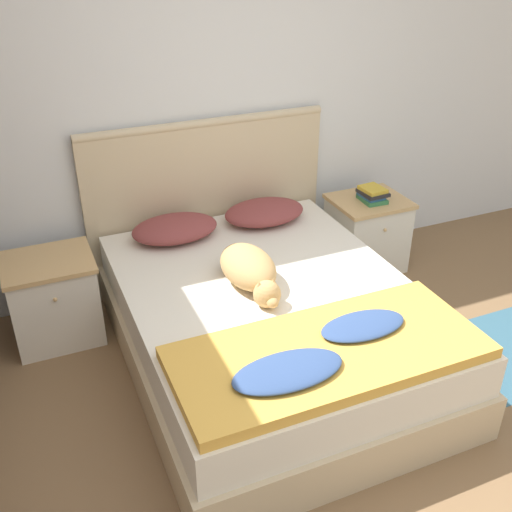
% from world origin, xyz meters
% --- Properties ---
extents(ground_plane, '(16.00, 16.00, 0.00)m').
position_xyz_m(ground_plane, '(0.00, 0.00, 0.00)').
color(ground_plane, brown).
extents(wall_back, '(9.00, 0.06, 2.55)m').
position_xyz_m(wall_back, '(0.00, 2.13, 1.27)').
color(wall_back, silver).
rests_on(wall_back, ground_plane).
extents(bed, '(1.59, 2.06, 0.50)m').
position_xyz_m(bed, '(-0.05, 1.01, 0.25)').
color(bed, '#C6B28E').
rests_on(bed, ground_plane).
extents(headboard, '(1.67, 0.06, 1.17)m').
position_xyz_m(headboard, '(-0.05, 2.06, 0.61)').
color(headboard, '#C6B28E').
rests_on(headboard, ground_plane).
extents(nightstand_left, '(0.52, 0.46, 0.55)m').
position_xyz_m(nightstand_left, '(-1.16, 1.74, 0.27)').
color(nightstand_left, silver).
rests_on(nightstand_left, ground_plane).
extents(nightstand_right, '(0.52, 0.46, 0.55)m').
position_xyz_m(nightstand_right, '(1.06, 1.74, 0.27)').
color(nightstand_right, silver).
rests_on(nightstand_right, ground_plane).
extents(pillow_left, '(0.55, 0.37, 0.14)m').
position_xyz_m(pillow_left, '(-0.36, 1.80, 0.57)').
color(pillow_left, brown).
rests_on(pillow_left, bed).
extents(pillow_right, '(0.55, 0.37, 0.14)m').
position_xyz_m(pillow_right, '(0.26, 1.80, 0.57)').
color(pillow_right, brown).
rests_on(pillow_right, bed).
extents(quilt, '(1.48, 0.65, 0.10)m').
position_xyz_m(quilt, '(-0.06, 0.35, 0.54)').
color(quilt, gold).
rests_on(quilt, bed).
extents(dog, '(0.28, 0.67, 0.20)m').
position_xyz_m(dog, '(-0.14, 1.10, 0.59)').
color(dog, tan).
rests_on(dog, bed).
extents(book_stack, '(0.18, 0.21, 0.10)m').
position_xyz_m(book_stack, '(1.06, 1.72, 0.59)').
color(book_stack, '#337547').
rests_on(book_stack, nightstand_right).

